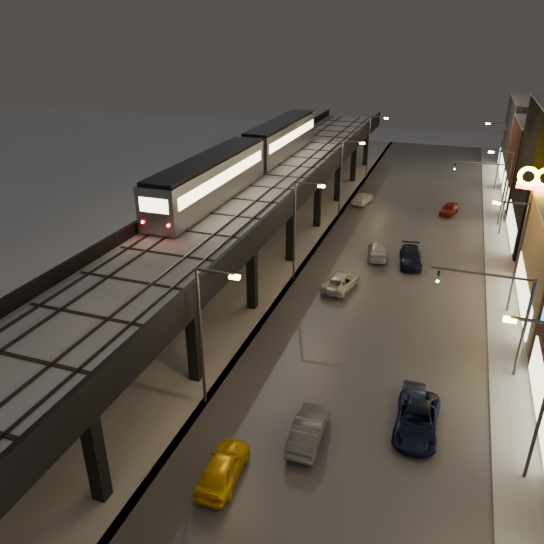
% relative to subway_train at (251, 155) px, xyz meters
% --- Properties ---
extents(road_surface, '(17.00, 120.00, 0.06)m').
position_rel_subway_train_xyz_m(road_surface, '(16.00, -5.89, -8.47)').
color(road_surface, '#46474D').
rests_on(road_surface, ground).
extents(sidewalk_right, '(4.00, 120.00, 0.14)m').
position_rel_subway_train_xyz_m(sidewalk_right, '(26.00, -5.89, -8.43)').
color(sidewalk_right, '#9FA1A8').
rests_on(sidewalk_right, ground).
extents(under_viaduct_pavement, '(11.00, 120.00, 0.06)m').
position_rel_subway_train_xyz_m(under_viaduct_pavement, '(2.50, -5.89, -8.47)').
color(under_viaduct_pavement, '#9FA1A8').
rests_on(under_viaduct_pavement, ground).
extents(elevated_viaduct, '(9.00, 100.00, 6.30)m').
position_rel_subway_train_xyz_m(elevated_viaduct, '(2.50, -9.05, -2.88)').
color(elevated_viaduct, black).
rests_on(elevated_viaduct, ground).
extents(viaduct_trackbed, '(8.40, 100.00, 0.32)m').
position_rel_subway_train_xyz_m(viaduct_trackbed, '(2.49, -8.92, -2.11)').
color(viaduct_trackbed, '#B2B7C1').
rests_on(viaduct_trackbed, elevated_viaduct).
extents(viaduct_parapet_streetside, '(0.30, 100.00, 1.10)m').
position_rel_subway_train_xyz_m(viaduct_parapet_streetside, '(6.85, -8.89, -1.65)').
color(viaduct_parapet_streetside, black).
rests_on(viaduct_parapet_streetside, elevated_viaduct).
extents(viaduct_parapet_far, '(0.30, 100.00, 1.10)m').
position_rel_subway_train_xyz_m(viaduct_parapet_far, '(-1.85, -8.89, -1.65)').
color(viaduct_parapet_far, black).
rests_on(viaduct_parapet_far, elevated_viaduct).
extents(streetlight_left_1, '(2.57, 0.28, 9.00)m').
position_rel_subway_train_xyz_m(streetlight_left_1, '(8.07, -27.89, -3.26)').
color(streetlight_left_1, '#38383A').
rests_on(streetlight_left_1, ground).
extents(streetlight_right_1, '(2.56, 0.28, 9.00)m').
position_rel_subway_train_xyz_m(streetlight_right_1, '(25.23, -27.89, -3.26)').
color(streetlight_right_1, '#38383A').
rests_on(streetlight_right_1, ground).
extents(streetlight_left_2, '(2.57, 0.28, 9.00)m').
position_rel_subway_train_xyz_m(streetlight_left_2, '(8.07, -9.89, -3.26)').
color(streetlight_left_2, '#38383A').
rests_on(streetlight_left_2, ground).
extents(streetlight_right_2, '(2.56, 0.28, 9.00)m').
position_rel_subway_train_xyz_m(streetlight_right_2, '(25.23, -9.89, -3.26)').
color(streetlight_right_2, '#38383A').
rests_on(streetlight_right_2, ground).
extents(streetlight_left_3, '(2.57, 0.28, 9.00)m').
position_rel_subway_train_xyz_m(streetlight_left_3, '(8.07, 8.11, -3.26)').
color(streetlight_left_3, '#38383A').
rests_on(streetlight_left_3, ground).
extents(streetlight_right_3, '(2.56, 0.28, 9.00)m').
position_rel_subway_train_xyz_m(streetlight_right_3, '(25.23, 8.11, -3.26)').
color(streetlight_right_3, '#38383A').
rests_on(streetlight_right_3, ground).
extents(streetlight_left_4, '(2.57, 0.28, 9.00)m').
position_rel_subway_train_xyz_m(streetlight_left_4, '(8.07, 26.11, -3.26)').
color(streetlight_left_4, '#38383A').
rests_on(streetlight_left_4, ground).
extents(streetlight_right_4, '(2.56, 0.28, 9.00)m').
position_rel_subway_train_xyz_m(streetlight_right_4, '(25.23, 26.11, -3.26)').
color(streetlight_right_4, '#38383A').
rests_on(streetlight_right_4, ground).
extents(traffic_light_rig_a, '(6.10, 0.34, 7.00)m').
position_rel_subway_train_xyz_m(traffic_light_rig_a, '(24.34, -18.89, -4.00)').
color(traffic_light_rig_a, '#38383A').
rests_on(traffic_light_rig_a, ground).
extents(traffic_light_rig_b, '(6.10, 0.34, 7.00)m').
position_rel_subway_train_xyz_m(traffic_light_rig_b, '(24.34, 11.11, -4.00)').
color(traffic_light_rig_b, '#38383A').
rests_on(traffic_light_rig_b, ground).
extents(subway_train, '(3.16, 38.47, 3.78)m').
position_rel_subway_train_xyz_m(subway_train, '(0.00, 0.00, 0.00)').
color(subway_train, gray).
rests_on(subway_train, viaduct_trackbed).
extents(car_taxi, '(1.87, 4.28, 1.44)m').
position_rel_subway_train_xyz_m(car_taxi, '(11.25, -32.94, -7.78)').
color(car_taxi, '#E1AC06').
rests_on(car_taxi, ground).
extents(car_near_white, '(1.65, 4.39, 1.43)m').
position_rel_subway_train_xyz_m(car_near_white, '(14.51, -28.91, -7.78)').
color(car_near_white, '#565B64').
rests_on(car_near_white, ground).
extents(car_mid_silver, '(2.87, 4.92, 1.29)m').
position_rel_subway_train_xyz_m(car_mid_silver, '(12.15, -10.34, -7.85)').
color(car_mid_silver, silver).
rests_on(car_mid_silver, ground).
extents(car_mid_dark, '(2.56, 4.92, 1.36)m').
position_rel_subway_train_xyz_m(car_mid_dark, '(14.06, -2.48, -7.82)').
color(car_mid_dark, silver).
rests_on(car_mid_dark, ground).
extents(car_far_white, '(2.46, 4.49, 1.45)m').
position_rel_subway_train_xyz_m(car_far_white, '(9.55, 13.90, -7.77)').
color(car_far_white, white).
rests_on(car_far_white, ground).
extents(car_onc_silver, '(1.46, 3.84, 1.25)m').
position_rel_subway_train_xyz_m(car_onc_silver, '(19.63, -24.78, -7.87)').
color(car_onc_silver, black).
rests_on(car_onc_silver, ground).
extents(car_onc_dark, '(2.39, 5.08, 1.40)m').
position_rel_subway_train_xyz_m(car_onc_dark, '(20.01, -26.17, -7.80)').
color(car_onc_dark, black).
rests_on(car_onc_dark, ground).
extents(car_onc_white, '(2.64, 5.14, 1.43)m').
position_rel_subway_train_xyz_m(car_onc_white, '(17.26, -3.12, -7.78)').
color(car_onc_white, black).
rests_on(car_onc_white, ground).
extents(car_onc_red, '(2.36, 4.05, 1.29)m').
position_rel_subway_train_xyz_m(car_onc_red, '(20.04, 13.29, -7.85)').
color(car_onc_red, maroon).
rests_on(car_onc_red, ground).
extents(sign_mcdonalds, '(3.02, 0.76, 10.15)m').
position_rel_subway_train_xyz_m(sign_mcdonalds, '(26.50, -3.33, -0.23)').
color(sign_mcdonalds, '#38383A').
rests_on(sign_mcdonalds, ground).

